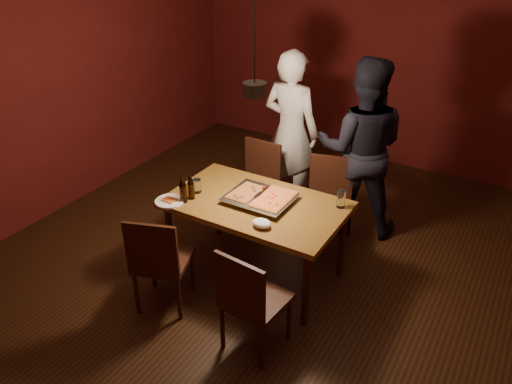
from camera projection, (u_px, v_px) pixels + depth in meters
The scene contains 19 objects.
room_shell at pixel (255, 133), 3.89m from camera, with size 6.00×6.00×6.00m.
dining_table at pixel (256, 210), 4.28m from camera, with size 1.50×0.90×0.75m.
chair_far_left at pixel (258, 176), 5.13m from camera, with size 0.43×0.43×0.49m.
chair_far_right at pixel (329, 194), 4.80m from camera, with size 0.52×0.52×0.49m.
chair_near_left at pixel (158, 256), 3.93m from camera, with size 0.54×0.54×0.49m.
chair_near_right at pixel (249, 295), 3.52m from camera, with size 0.46×0.46×0.49m.
pizza_tray at pixel (260, 199), 4.24m from camera, with size 0.55×0.45×0.05m, color silver.
pizza_meat at pixel (246, 192), 4.28m from camera, with size 0.21×0.33×0.02m, color maroon.
pizza_cheese at pixel (274, 199), 4.18m from camera, with size 0.26×0.42×0.02m, color gold.
spatula at pixel (260, 194), 4.23m from camera, with size 0.09×0.24×0.04m, color silver, non-canonical shape.
beer_bottle_a at pixel (183, 189), 4.19m from camera, with size 0.06×0.06×0.24m.
beer_bottle_b at pixel (191, 187), 4.24m from camera, with size 0.06×0.06×0.22m.
water_glass_left at pixel (197, 186), 4.37m from camera, with size 0.08×0.08×0.12m, color silver.
water_glass_right at pixel (341, 199), 4.14m from camera, with size 0.07×0.07×0.15m, color silver.
plate_slice at pixel (170, 201), 4.24m from camera, with size 0.25×0.25×0.03m.
napkin at pixel (262, 223), 3.89m from camera, with size 0.16×0.12×0.07m, color white.
diner_white at pixel (291, 132), 5.30m from camera, with size 0.64×0.42×1.75m, color white.
diner_dark at pixel (361, 149), 4.86m from camera, with size 0.87×0.68×1.80m, color black.
pendant_lamp at pixel (255, 88), 3.72m from camera, with size 0.18×0.18×1.10m.
Camera 1 is at (1.86, -3.11, 2.88)m, focal length 35.00 mm.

